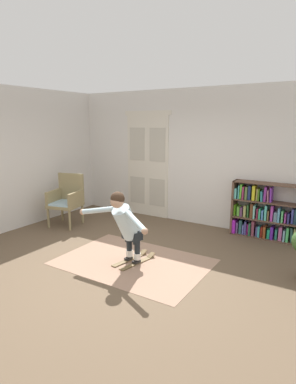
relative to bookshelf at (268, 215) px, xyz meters
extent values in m
plane|color=brown|center=(-1.63, -2.39, -0.46)|extent=(7.20, 7.20, 0.00)
cube|color=silver|center=(-1.63, 0.21, 0.99)|extent=(6.00, 0.10, 2.90)
cube|color=silver|center=(-4.63, -1.99, 0.99)|extent=(0.10, 6.00, 2.90)
cube|color=beige|center=(-3.09, 0.16, 0.72)|extent=(0.55, 0.04, 2.35)
cube|color=#B6B0A0|center=(-3.09, 0.14, 1.23)|extent=(0.41, 0.01, 0.76)
cube|color=#B6B0A0|center=(-3.09, 0.14, 0.13)|extent=(0.41, 0.01, 0.64)
cube|color=beige|center=(-2.54, 0.16, 0.72)|extent=(0.55, 0.04, 2.35)
cube|color=#B6B0A0|center=(-2.54, 0.14, 1.23)|extent=(0.41, 0.01, 0.76)
cube|color=#B6B0A0|center=(-2.54, 0.14, 0.13)|extent=(0.41, 0.01, 0.64)
cube|color=beige|center=(-2.81, 0.16, 1.94)|extent=(1.22, 0.04, 0.10)
cube|color=#97745E|center=(-1.56, -2.26, -0.45)|extent=(2.32, 1.62, 0.01)
cube|color=brown|center=(-0.67, 0.00, 0.08)|extent=(0.04, 0.30, 1.08)
cube|color=brown|center=(0.05, 0.00, -0.45)|extent=(1.43, 0.30, 0.02)
cube|color=brown|center=(0.05, 0.00, -0.09)|extent=(1.43, 0.30, 0.02)
cube|color=brown|center=(0.05, 0.00, 0.26)|extent=(1.43, 0.30, 0.02)
cube|color=brown|center=(0.05, 0.00, 0.61)|extent=(1.43, 0.30, 0.02)
cube|color=purple|center=(-0.62, -0.02, -0.30)|extent=(0.06, 0.23, 0.27)
cube|color=#634D7F|center=(-0.56, 0.00, -0.33)|extent=(0.03, 0.19, 0.22)
cube|color=#2D5A5B|center=(-0.50, 0.01, -0.30)|extent=(0.05, 0.21, 0.27)
cube|color=#5963B4|center=(-0.44, 0.00, -0.34)|extent=(0.03, 0.21, 0.19)
cube|color=#46428A|center=(-0.40, -0.01, -0.30)|extent=(0.04, 0.16, 0.26)
cube|color=#BB228D|center=(-0.36, 0.01, -0.33)|extent=(0.03, 0.15, 0.21)
cube|color=#225638|center=(-0.31, -0.01, -0.31)|extent=(0.04, 0.23, 0.25)
cube|color=#8A4055|center=(-0.25, -0.01, -0.29)|extent=(0.05, 0.16, 0.30)
cube|color=#44427D|center=(-0.18, 0.01, -0.34)|extent=(0.04, 0.19, 0.19)
cube|color=teal|center=(-0.14, 0.01, -0.34)|extent=(0.04, 0.23, 0.20)
cube|color=maroon|center=(-0.09, 0.00, -0.34)|extent=(0.05, 0.16, 0.21)
cube|color=brown|center=(-0.03, -0.02, -0.32)|extent=(0.04, 0.21, 0.23)
cube|color=#1DA971|center=(0.04, -0.01, -0.35)|extent=(0.05, 0.16, 0.18)
cube|color=#5620A3|center=(0.10, -0.01, -0.32)|extent=(0.05, 0.21, 0.24)
cube|color=#29856F|center=(0.17, 0.02, -0.34)|extent=(0.04, 0.19, 0.20)
cube|color=#C1609E|center=(0.25, -0.01, -0.31)|extent=(0.06, 0.16, 0.26)
cube|color=#83B7CF|center=(0.32, 0.00, -0.33)|extent=(0.03, 0.22, 0.21)
cube|color=#49BD64|center=(0.37, 0.02, -0.30)|extent=(0.05, 0.24, 0.27)
cube|color=#335D5C|center=(0.44, 0.01, -0.30)|extent=(0.06, 0.16, 0.28)
cube|color=#94AE5F|center=(0.49, -0.01, -0.30)|extent=(0.05, 0.16, 0.27)
cube|color=#5DB61C|center=(-0.63, 0.02, 0.02)|extent=(0.03, 0.19, 0.22)
cube|color=#65BB40|center=(-0.56, 0.02, 0.01)|extent=(0.05, 0.17, 0.19)
cube|color=#593657|center=(-0.50, -0.01, 0.01)|extent=(0.05, 0.15, 0.18)
cube|color=#9DA056|center=(-0.43, -0.01, 0.03)|extent=(0.05, 0.15, 0.22)
cube|color=#2B5F2B|center=(-0.37, 0.00, 0.04)|extent=(0.04, 0.17, 0.25)
cube|color=brown|center=(-0.30, 0.00, 0.06)|extent=(0.06, 0.16, 0.28)
cube|color=#7DD2C6|center=(-0.25, -0.01, 0.04)|extent=(0.03, 0.20, 0.26)
cube|color=maroon|center=(-0.19, 0.01, 0.02)|extent=(0.03, 0.20, 0.20)
cube|color=#3BBF81|center=(-0.15, 0.02, 0.02)|extent=(0.03, 0.23, 0.20)
cube|color=#4C81CA|center=(-0.09, 0.00, 0.01)|extent=(0.03, 0.22, 0.19)
cube|color=#4EBEAD|center=(-0.04, 0.01, 0.06)|extent=(0.04, 0.24, 0.29)
cube|color=brown|center=(0.01, -0.01, 0.01)|extent=(0.03, 0.19, 0.19)
cube|color=#A93AA1|center=(0.07, 0.00, 0.06)|extent=(0.04, 0.20, 0.29)
cube|color=slate|center=(0.14, -0.01, 0.01)|extent=(0.06, 0.19, 0.18)
cube|color=#5BA1C9|center=(0.20, -0.01, 0.05)|extent=(0.04, 0.20, 0.27)
cube|color=#5BCA72|center=(0.26, -0.01, 0.03)|extent=(0.03, 0.18, 0.22)
cube|color=#A13A9C|center=(0.31, 0.00, 0.01)|extent=(0.03, 0.16, 0.18)
cube|color=navy|center=(0.37, -0.01, 0.01)|extent=(0.03, 0.20, 0.19)
cube|color=#5C63D6|center=(0.42, 0.02, 0.05)|extent=(0.04, 0.14, 0.27)
cube|color=#213E4F|center=(0.48, 0.00, 0.06)|extent=(0.04, 0.16, 0.28)
cube|color=#63C6BB|center=(-0.63, -0.01, 0.37)|extent=(0.04, 0.22, 0.20)
cube|color=#47A9A6|center=(-0.57, 0.01, 0.40)|extent=(0.03, 0.22, 0.26)
cube|color=#5FD338|center=(-0.53, -0.01, 0.41)|extent=(0.05, 0.15, 0.29)
cube|color=#872A4F|center=(-0.48, -0.01, 0.39)|extent=(0.03, 0.24, 0.25)
cube|color=#58743C|center=(-0.42, -0.01, 0.39)|extent=(0.04, 0.19, 0.25)
cube|color=navy|center=(-0.37, -0.01, 0.40)|extent=(0.05, 0.14, 0.27)
cube|color=gold|center=(-0.29, 0.00, 0.41)|extent=(0.05, 0.18, 0.29)
cube|color=olive|center=(-0.22, 0.01, 0.38)|extent=(0.03, 0.16, 0.24)
cube|color=#3F7018|center=(-0.19, 0.00, 0.38)|extent=(0.03, 0.16, 0.23)
cube|color=teal|center=(-0.13, -0.02, 0.37)|extent=(0.05, 0.18, 0.20)
cube|color=#832D8E|center=(-0.08, 0.01, 0.41)|extent=(0.06, 0.17, 0.28)
cube|color=#8F566F|center=(-0.02, -0.01, 0.38)|extent=(0.04, 0.17, 0.23)
cube|color=purple|center=(0.02, 0.02, 0.41)|extent=(0.04, 0.18, 0.28)
cylinder|color=#8D7D55|center=(-4.07, -1.79, -0.25)|extent=(0.06, 0.06, 0.42)
cylinder|color=#8D7D55|center=(-3.56, -1.67, -0.25)|extent=(0.06, 0.06, 0.42)
cylinder|color=#8D7D55|center=(-4.19, -1.28, -0.25)|extent=(0.06, 0.06, 0.42)
cylinder|color=#8D7D55|center=(-3.68, -1.16, -0.25)|extent=(0.06, 0.06, 0.42)
cube|color=#8D7D55|center=(-3.87, -1.48, -0.01)|extent=(0.72, 0.72, 0.06)
cube|color=#9DBFD1|center=(-3.87, -1.48, 0.04)|extent=(0.65, 0.65, 0.04)
cube|color=#8D7D55|center=(-3.94, -1.21, 0.34)|extent=(0.60, 0.20, 0.60)
cube|color=#8D7D55|center=(-4.14, -1.54, 0.16)|extent=(0.19, 0.56, 0.28)
cube|color=#8D7D55|center=(-3.61, -1.41, 0.16)|extent=(0.19, 0.56, 0.28)
cube|color=brown|center=(-1.65, -2.24, -0.44)|extent=(0.22, 0.71, 0.01)
cube|color=brown|center=(-1.59, -1.93, -0.41)|extent=(0.11, 0.13, 0.06)
cube|color=black|center=(-1.65, -2.26, -0.42)|extent=(0.10, 0.13, 0.04)
cube|color=brown|center=(-1.47, -2.28, -0.44)|extent=(0.22, 0.71, 0.01)
cube|color=brown|center=(-1.41, -1.96, -0.41)|extent=(0.11, 0.13, 0.06)
cube|color=black|center=(-1.48, -2.30, -0.42)|extent=(0.10, 0.13, 0.04)
cylinder|color=white|center=(-1.65, -2.24, -0.33)|extent=(0.13, 0.13, 0.10)
cylinder|color=black|center=(-1.65, -2.24, -0.13)|extent=(0.11, 0.11, 0.30)
cylinder|color=black|center=(-1.65, -2.26, -0.01)|extent=(0.13, 0.13, 0.22)
cylinder|color=white|center=(-1.47, -2.28, -0.33)|extent=(0.13, 0.13, 0.10)
cylinder|color=black|center=(-1.47, -2.28, -0.13)|extent=(0.11, 0.11, 0.30)
cylinder|color=black|center=(-1.48, -2.30, -0.01)|extent=(0.13, 0.13, 0.22)
cube|color=black|center=(-1.56, -2.28, 0.00)|extent=(0.33, 0.23, 0.14)
cylinder|color=silver|center=(-1.59, -2.40, 0.24)|extent=(0.37, 0.53, 0.59)
sphere|color=tan|center=(-1.62, -2.57, 0.60)|extent=(0.23, 0.23, 0.20)
sphere|color=#382619|center=(-1.62, -2.56, 0.64)|extent=(0.25, 0.25, 0.21)
cylinder|color=silver|center=(-2.04, -2.53, 0.39)|extent=(0.59, 0.17, 0.19)
sphere|color=tan|center=(-2.32, -2.57, 0.33)|extent=(0.11, 0.11, 0.09)
cylinder|color=silver|center=(-1.22, -2.69, 0.39)|extent=(0.54, 0.37, 0.19)
sphere|color=tan|center=(-0.97, -2.83, 0.33)|extent=(0.11, 0.11, 0.09)
camera|label=1|loc=(1.19, -6.21, 1.72)|focal=30.15mm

